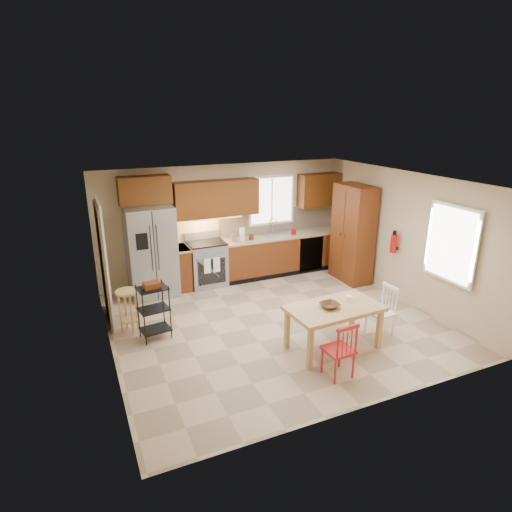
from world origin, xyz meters
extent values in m
plane|color=tan|center=(0.00, 0.00, 0.00)|extent=(5.50, 5.50, 0.00)
cube|color=silver|center=(0.00, 0.00, 2.50)|extent=(5.50, 5.00, 0.02)
cube|color=#CCB793|center=(0.00, 2.50, 1.25)|extent=(5.50, 0.02, 2.50)
cube|color=#CCB793|center=(0.00, -2.50, 1.25)|extent=(5.50, 0.02, 2.50)
cube|color=#CCB793|center=(-2.75, 0.00, 1.25)|extent=(0.02, 5.00, 2.50)
cube|color=#CCB793|center=(2.75, 0.00, 1.25)|extent=(0.02, 5.00, 2.50)
cube|color=gray|center=(-1.70, 2.12, 0.91)|extent=(0.92, 0.75, 1.82)
cube|color=gray|center=(-0.55, 2.19, 0.46)|extent=(0.76, 0.63, 0.92)
cube|color=#5A2C10|center=(-1.10, 2.20, 0.45)|extent=(0.30, 0.60, 0.90)
cube|color=#5A2C10|center=(1.29, 2.20, 0.45)|extent=(2.92, 0.60, 0.90)
cube|color=black|center=(1.85, 1.91, 0.45)|extent=(0.60, 0.02, 0.78)
cube|color=beige|center=(1.29, 2.48, 1.18)|extent=(2.92, 0.03, 0.55)
cube|color=#643210|center=(-1.70, 2.33, 2.10)|extent=(1.00, 0.35, 0.55)
cube|color=#643210|center=(-0.25, 2.33, 1.83)|extent=(1.80, 0.35, 0.75)
cube|color=#643210|center=(2.25, 2.33, 1.83)|extent=(1.00, 0.35, 0.75)
cube|color=white|center=(1.10, 2.48, 1.65)|extent=(1.12, 0.04, 1.12)
cube|color=gray|center=(1.10, 2.20, 0.86)|extent=(0.62, 0.46, 0.16)
cube|color=#FFBF66|center=(-0.55, 2.30, 1.43)|extent=(1.60, 0.30, 0.01)
imported|color=#B50C0D|center=(1.48, 2.10, 1.00)|extent=(0.09, 0.09, 0.19)
cylinder|color=white|center=(0.25, 2.15, 1.04)|extent=(0.12, 0.12, 0.28)
cylinder|color=gray|center=(0.05, 2.15, 0.99)|extent=(0.11, 0.11, 0.18)
cylinder|color=#4B2914|center=(0.45, 2.12, 0.97)|extent=(0.10, 0.10, 0.14)
cube|color=#5A2C10|center=(2.43, 1.20, 1.05)|extent=(0.50, 0.95, 2.10)
cylinder|color=#B50C0D|center=(2.63, 0.15, 1.10)|extent=(0.12, 0.12, 0.36)
cube|color=white|center=(2.68, -1.15, 1.45)|extent=(0.04, 1.02, 1.32)
cube|color=#8C7A59|center=(-2.67, 1.30, 1.05)|extent=(0.04, 0.95, 2.10)
imported|color=#4B2914|center=(0.35, -1.12, 0.71)|extent=(0.31, 0.31, 0.07)
cylinder|color=white|center=(0.76, -1.03, 0.74)|extent=(0.10, 0.10, 0.11)
camera|label=1|loc=(-3.05, -6.06, 3.54)|focal=30.00mm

